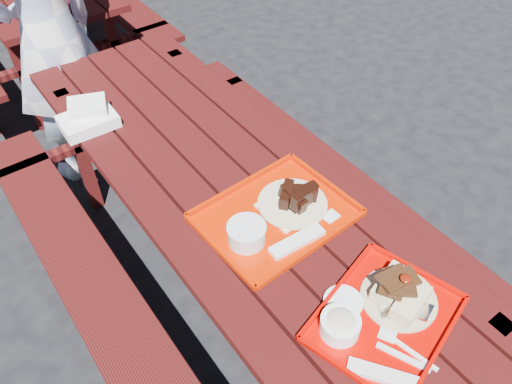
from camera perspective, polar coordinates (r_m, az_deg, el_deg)
ground at (r=2.46m, az=-2.11°, el=-11.54°), size 60.00×60.00×0.00m
picnic_table_near at (r=2.02m, az=-2.53°, el=-2.77°), size 1.41×2.40×0.75m
near_tray at (r=1.53m, az=13.96°, el=-13.10°), size 0.51×0.44×0.14m
far_tray at (r=1.72m, az=2.23°, el=-2.78°), size 0.53×0.42×0.09m
white_cloth at (r=2.24m, az=-18.65°, el=8.10°), size 0.23×0.20×0.09m
person at (r=2.81m, az=-22.45°, el=16.08°), size 0.71×0.59×1.67m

